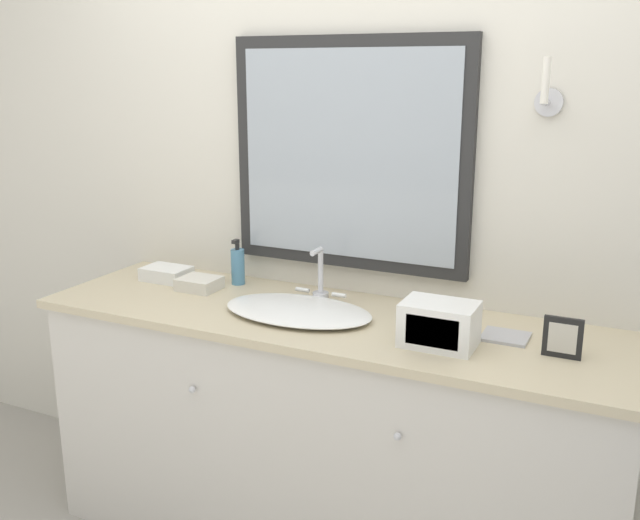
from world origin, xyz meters
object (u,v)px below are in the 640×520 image
Objects in this scene: appliance_box at (439,324)px; picture_frame at (563,338)px; sink_basin at (299,309)px; soap_bottle at (238,266)px.

appliance_box is 1.81× the size of picture_frame.
sink_basin is at bearing 172.60° from appliance_box.
soap_bottle is at bearing 162.33° from appliance_box.
soap_bottle is at bearing 169.92° from picture_frame.
picture_frame is (0.36, 0.06, -0.01)m from appliance_box.
sink_basin is 0.53m from appliance_box.
sink_basin is at bearing -29.87° from soap_bottle.
appliance_box is (0.52, -0.07, 0.05)m from sink_basin.
picture_frame is at bearing -0.24° from sink_basin.
soap_bottle is (-0.39, 0.22, 0.06)m from sink_basin.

